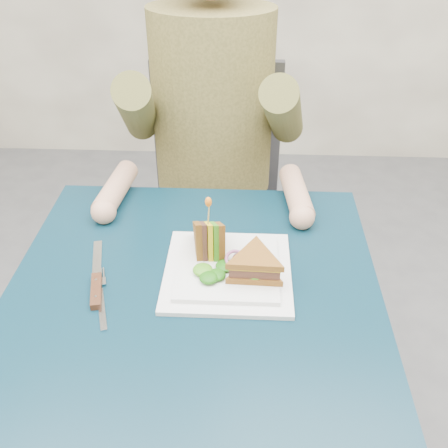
# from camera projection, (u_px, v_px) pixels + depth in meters

# --- Properties ---
(table) EXTENTS (0.75, 0.75, 0.73)m
(table) POSITION_uv_depth(u_px,v_px,m) (195.00, 313.00, 1.10)
(table) COLOR black
(table) RESTS_ON ground
(chair) EXTENTS (0.42, 0.40, 0.93)m
(chair) POSITION_uv_depth(u_px,v_px,m) (216.00, 187.00, 1.74)
(chair) COLOR #47474C
(chair) RESTS_ON ground
(diner) EXTENTS (0.54, 0.59, 0.74)m
(diner) POSITION_uv_depth(u_px,v_px,m) (212.00, 90.00, 1.44)
(diner) COLOR brown
(diner) RESTS_ON chair
(plate) EXTENTS (0.26, 0.26, 0.02)m
(plate) POSITION_uv_depth(u_px,v_px,m) (228.00, 270.00, 1.08)
(plate) COLOR white
(plate) RESTS_ON table
(sandwich_flat) EXTENTS (0.13, 0.13, 0.05)m
(sandwich_flat) POSITION_uv_depth(u_px,v_px,m) (255.00, 265.00, 1.04)
(sandwich_flat) COLOR brown
(sandwich_flat) RESTS_ON plate
(sandwich_upright) EXTENTS (0.08, 0.13, 0.13)m
(sandwich_upright) POSITION_uv_depth(u_px,v_px,m) (209.00, 239.00, 1.09)
(sandwich_upright) COLOR brown
(sandwich_upright) RESTS_ON plate
(fork) EXTENTS (0.06, 0.18, 0.01)m
(fork) POSITION_uv_depth(u_px,v_px,m) (101.00, 299.00, 1.02)
(fork) COLOR silver
(fork) RESTS_ON table
(knife) EXTENTS (0.07, 0.22, 0.02)m
(knife) POSITION_uv_depth(u_px,v_px,m) (96.00, 285.00, 1.05)
(knife) COLOR silver
(knife) RESTS_ON table
(toothpick) EXTENTS (0.01, 0.01, 0.06)m
(toothpick) POSITION_uv_depth(u_px,v_px,m) (209.00, 214.00, 1.06)
(toothpick) COLOR tan
(toothpick) RESTS_ON sandwich_upright
(toothpick_frill) EXTENTS (0.01, 0.01, 0.02)m
(toothpick_frill) POSITION_uv_depth(u_px,v_px,m) (208.00, 202.00, 1.04)
(toothpick_frill) COLOR orange
(toothpick_frill) RESTS_ON sandwich_upright
(lettuce_spill) EXTENTS (0.15, 0.13, 0.02)m
(lettuce_spill) POSITION_uv_depth(u_px,v_px,m) (230.00, 259.00, 1.08)
(lettuce_spill) COLOR #337A14
(lettuce_spill) RESTS_ON plate
(onion_ring) EXTENTS (0.04, 0.04, 0.02)m
(onion_ring) POSITION_uv_depth(u_px,v_px,m) (235.00, 259.00, 1.07)
(onion_ring) COLOR #9E4C7A
(onion_ring) RESTS_ON plate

